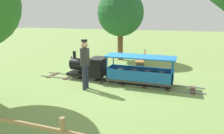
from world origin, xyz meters
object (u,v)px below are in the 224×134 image
object	(u,v)px
park_bench	(142,60)
passenger_car	(140,73)
locomotive	(89,67)
oak_tree_far	(121,13)
conductor_person	(85,60)

from	to	relation	value
park_bench	passenger_car	bearing A→B (deg)	-170.14
locomotive	passenger_car	world-z (taller)	locomotive
locomotive	passenger_car	xyz separation A→B (m)	(0.00, -1.93, -0.06)
passenger_car	park_bench	size ratio (longest dim) A/B	1.75
passenger_car	oak_tree_far	size ratio (longest dim) A/B	0.63
locomotive	park_bench	bearing A→B (deg)	-33.65
locomotive	conductor_person	bearing A→B (deg)	-160.68
locomotive	passenger_car	distance (m)	1.93
passenger_car	oak_tree_far	xyz separation A→B (m)	(3.96, 1.93, 2.07)
locomotive	park_bench	distance (m)	2.76
passenger_car	oak_tree_far	bearing A→B (deg)	25.98
oak_tree_far	conductor_person	bearing A→B (deg)	-175.87
oak_tree_far	passenger_car	bearing A→B (deg)	-154.02
park_bench	oak_tree_far	distance (m)	3.07
conductor_person	passenger_car	bearing A→B (deg)	-57.06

